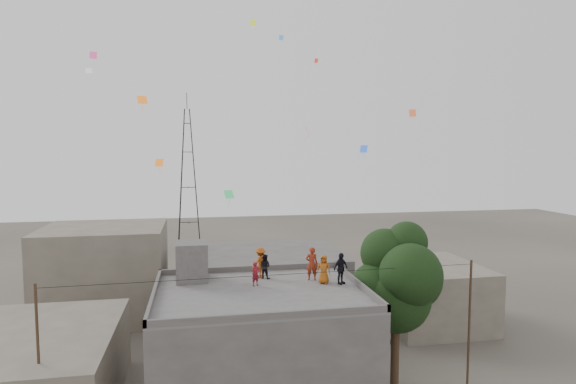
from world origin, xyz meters
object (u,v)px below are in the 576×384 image
tree (399,280)px  person_dark_adult (341,268)px  person_red_adult (312,264)px  stair_head_box (192,261)px  transmission_tower (188,180)px

tree → person_dark_adult: size_ratio=5.71×
person_red_adult → tree: bearing=174.6°
person_red_adult → person_dark_adult: 1.61m
stair_head_box → transmission_tower: bearing=91.2°
tree → transmission_tower: size_ratio=0.45×
stair_head_box → tree: 10.80m
person_red_adult → person_dark_adult: person_red_adult is taller
person_dark_adult → tree: bearing=-27.8°
tree → person_red_adult: (-4.45, 0.89, 0.87)m
transmission_tower → stair_head_box: bearing=-88.8°
person_red_adult → person_dark_adult: (1.27, -0.98, -0.08)m
tree → transmission_tower: transmission_tower is taller
tree → person_red_adult: tree is taller
transmission_tower → person_red_adult: size_ratio=11.47×
tree → transmission_tower: (-11.37, 39.40, 2.97)m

